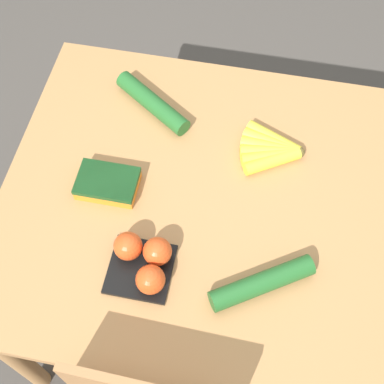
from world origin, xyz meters
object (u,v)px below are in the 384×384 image
(cucumber_near, at_px, (153,103))
(cucumber_far, at_px, (262,283))
(tomato_pack, at_px, (144,261))
(carrot_bag, at_px, (107,183))
(banana_bunch, at_px, (272,150))

(cucumber_near, relative_size, cucumber_far, 0.99)
(tomato_pack, bearing_deg, carrot_bag, -53.34)
(carrot_bag, height_order, cucumber_near, cucumber_near)
(banana_bunch, relative_size, tomato_pack, 1.16)
(cucumber_far, bearing_deg, tomato_pack, 0.62)
(tomato_pack, height_order, cucumber_near, tomato_pack)
(banana_bunch, bearing_deg, cucumber_far, 93.29)
(carrot_bag, relative_size, cucumber_near, 0.65)
(banana_bunch, xyz_separation_m, cucumber_far, (-0.02, 0.41, 0.01))
(tomato_pack, distance_m, cucumber_near, 0.52)
(cucumber_near, bearing_deg, banana_bunch, 165.61)
(banana_bunch, distance_m, carrot_bag, 0.48)
(cucumber_near, xyz_separation_m, cucumber_far, (-0.40, 0.50, 0.00))
(banana_bunch, height_order, cucumber_far, cucumber_far)
(banana_bunch, xyz_separation_m, tomato_pack, (0.27, 0.41, 0.02))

